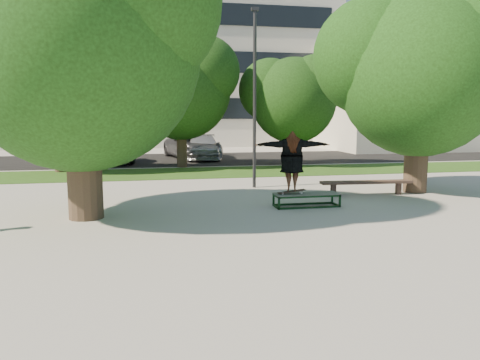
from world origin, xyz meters
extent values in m
plane|color=#AFAAA1|center=(0.00, 0.00, 0.00)|extent=(120.00, 120.00, 0.00)
cube|color=#274614|center=(1.00, 9.50, 0.01)|extent=(30.00, 4.00, 0.02)
cube|color=black|center=(0.00, 16.00, 0.01)|extent=(40.00, 8.00, 0.01)
cylinder|color=#38281E|center=(-4.20, 1.00, 1.60)|extent=(0.84, 0.84, 3.20)
sphere|color=#18340E|center=(-4.20, 1.00, 4.07)|extent=(5.80, 5.80, 5.80)
sphere|color=#18340E|center=(-5.65, 1.87, 4.79)|extent=(4.35, 4.35, 4.35)
sphere|color=#18340E|center=(-2.90, 0.42, 5.08)|extent=(4.06, 4.06, 4.06)
cylinder|color=#38281E|center=(6.00, 3.00, 1.50)|extent=(0.76, 0.76, 3.00)
sphere|color=#18340E|center=(6.00, 3.00, 3.78)|extent=(5.20, 5.20, 5.20)
sphere|color=#18340E|center=(4.70, 3.78, 4.43)|extent=(3.90, 3.90, 3.90)
sphere|color=#18340E|center=(7.17, 2.48, 4.69)|extent=(3.64, 3.64, 3.64)
cylinder|color=#38281E|center=(-6.50, 11.00, 1.40)|extent=(0.44, 0.44, 2.80)
sphere|color=black|center=(-6.50, 11.00, 3.46)|extent=(4.40, 4.40, 4.40)
sphere|color=black|center=(-7.60, 11.66, 4.01)|extent=(3.30, 3.30, 3.30)
sphere|color=black|center=(-5.51, 10.56, 4.23)|extent=(3.08, 3.08, 3.08)
cylinder|color=#38281E|center=(-1.00, 12.00, 1.50)|extent=(0.50, 0.50, 3.00)
sphere|color=black|center=(-1.00, 12.00, 3.72)|extent=(4.80, 4.80, 4.80)
sphere|color=black|center=(-2.20, 12.72, 4.32)|extent=(3.60, 3.60, 3.60)
sphere|color=black|center=(0.08, 11.52, 4.56)|extent=(3.36, 3.36, 3.36)
cylinder|color=#38281E|center=(4.50, 11.50, 1.30)|extent=(0.40, 0.40, 2.60)
sphere|color=black|center=(4.50, 11.50, 3.23)|extent=(4.20, 4.20, 4.20)
sphere|color=black|center=(3.45, 12.13, 3.75)|extent=(3.15, 3.15, 3.15)
sphere|color=black|center=(5.45, 11.08, 3.96)|extent=(2.94, 2.94, 2.94)
cylinder|color=#2D2D30|center=(1.00, 5.00, 3.00)|extent=(0.12, 0.12, 6.00)
cube|color=#2D2D30|center=(1.00, 5.00, 6.05)|extent=(0.25, 0.15, 0.12)
cube|color=beige|center=(-2.00, 32.00, 8.00)|extent=(30.00, 14.00, 16.00)
cube|color=black|center=(-2.00, 24.94, 3.00)|extent=(27.60, 0.12, 1.60)
cube|color=black|center=(-2.00, 24.94, 6.50)|extent=(27.60, 0.12, 1.60)
cube|color=black|center=(-2.00, 24.94, 10.00)|extent=(27.60, 0.12, 1.60)
cube|color=silver|center=(18.00, 22.00, 4.00)|extent=(15.00, 10.00, 8.00)
cube|color=#475147|center=(1.64, 1.34, 0.36)|extent=(1.80, 0.60, 0.03)
cylinder|color=white|center=(0.93, 1.26, 0.40)|extent=(0.06, 0.03, 0.06)
cylinder|color=white|center=(0.93, 1.42, 0.40)|extent=(0.06, 0.03, 0.06)
cylinder|color=white|center=(1.47, 1.26, 0.40)|extent=(0.06, 0.03, 0.06)
cylinder|color=white|center=(1.47, 1.42, 0.40)|extent=(0.06, 0.03, 0.06)
cube|color=black|center=(1.20, 1.34, 0.44)|extent=(0.78, 0.20, 0.10)
imported|color=brown|center=(1.20, 1.34, 1.28)|extent=(2.10, 0.97, 1.65)
cube|color=#4C372D|center=(3.05, 2.81, 0.20)|extent=(0.16, 0.16, 0.40)
cube|color=#4C372D|center=(5.23, 2.69, 0.20)|extent=(0.16, 0.16, 0.40)
cube|color=#4C372D|center=(4.14, 2.75, 0.42)|extent=(2.99, 0.56, 0.08)
imported|color=#9E9FA3|center=(-4.34, 14.36, 0.66)|extent=(1.90, 3.99, 1.32)
imported|color=black|center=(-4.23, 14.65, 0.67)|extent=(1.96, 4.22, 1.34)
imported|color=slate|center=(-0.05, 16.49, 0.72)|extent=(3.36, 5.56, 1.44)
imported|color=#B1B1B6|center=(0.50, 15.98, 0.69)|extent=(2.30, 4.87, 1.37)
camera|label=1|loc=(-2.70, -10.87, 2.55)|focal=35.00mm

